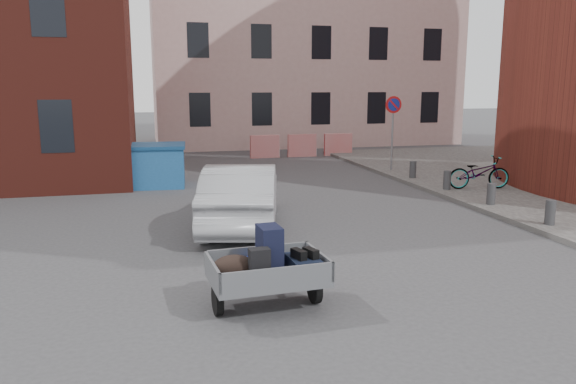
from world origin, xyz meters
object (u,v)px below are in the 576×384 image
object	(u,v)px
trailer	(266,268)
silver_car	(241,196)
bicycle	(479,173)
dumpster	(134,166)

from	to	relation	value
trailer	silver_car	distance (m)	4.76
trailer	bicycle	size ratio (longest dim) A/B	1.01
dumpster	silver_car	size ratio (longest dim) A/B	0.75
trailer	silver_car	bearing A→B (deg)	80.95
silver_car	bicycle	size ratio (longest dim) A/B	2.38
silver_car	bicycle	world-z (taller)	silver_car
trailer	bicycle	xyz separation A→B (m)	(7.96, 7.09, -0.00)
dumpster	bicycle	distance (m)	10.53
dumpster	trailer	bearing A→B (deg)	-75.15
silver_car	bicycle	xyz separation A→B (m)	(7.51, 2.35, -0.12)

